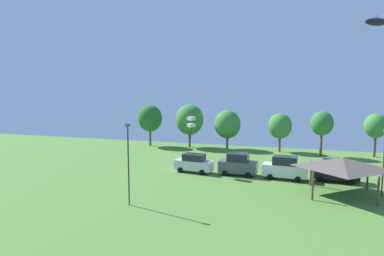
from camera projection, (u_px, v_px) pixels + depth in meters
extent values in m
cube|color=white|center=(191.00, 119.00, 40.14)|extent=(0.99, 0.98, 0.41)
cube|color=white|center=(191.00, 125.00, 40.24)|extent=(0.99, 0.98, 0.41)
cylinder|color=black|center=(187.00, 122.00, 39.96)|extent=(0.02, 0.02, 1.20)
cylinder|color=black|center=(193.00, 122.00, 39.76)|extent=(0.02, 0.02, 1.20)
cylinder|color=black|center=(189.00, 122.00, 40.62)|extent=(0.02, 0.02, 1.20)
cylinder|color=black|center=(195.00, 122.00, 40.42)|extent=(0.02, 0.02, 1.20)
cylinder|color=black|center=(191.00, 134.00, 40.36)|extent=(0.27, 0.17, 1.61)
ellipsoid|color=black|center=(377.00, 22.00, 31.48)|extent=(2.79, 2.75, 0.91)
cube|color=purple|center=(377.00, 20.00, 31.45)|extent=(0.14, 0.14, 0.90)
pyramid|color=red|center=(238.00, 2.00, 13.63)|extent=(3.51, 3.61, 0.09)
cube|color=silver|center=(194.00, 165.00, 40.95)|extent=(4.69, 2.29, 1.12)
cube|color=#1E232D|center=(194.00, 157.00, 40.84)|extent=(2.66, 1.91, 0.79)
cylinder|color=black|center=(202.00, 172.00, 39.64)|extent=(0.66, 0.29, 0.64)
cylinder|color=black|center=(207.00, 169.00, 41.25)|extent=(0.66, 0.29, 0.64)
cylinder|color=black|center=(180.00, 170.00, 40.77)|extent=(0.66, 0.29, 0.64)
cylinder|color=black|center=(186.00, 167.00, 42.38)|extent=(0.66, 0.29, 0.64)
cube|color=#4C5156|center=(238.00, 167.00, 39.62)|extent=(4.40, 1.95, 1.32)
cube|color=#1E232D|center=(238.00, 157.00, 39.49)|extent=(2.43, 1.76, 0.92)
cylinder|color=black|center=(248.00, 175.00, 38.39)|extent=(0.64, 0.23, 0.64)
cylinder|color=black|center=(251.00, 171.00, 40.15)|extent=(0.64, 0.23, 0.64)
cylinder|color=black|center=(225.00, 173.00, 39.24)|extent=(0.64, 0.23, 0.64)
cylinder|color=black|center=(228.00, 170.00, 41.00)|extent=(0.64, 0.23, 0.64)
cube|color=silver|center=(285.00, 170.00, 37.84)|extent=(4.87, 2.05, 1.32)
cube|color=#1E232D|center=(285.00, 160.00, 37.71)|extent=(2.73, 1.76, 0.92)
cylinder|color=black|center=(298.00, 179.00, 36.59)|extent=(0.65, 0.26, 0.64)
cylinder|color=black|center=(299.00, 176.00, 38.19)|extent=(0.65, 0.26, 0.64)
cylinder|color=black|center=(270.00, 177.00, 37.65)|extent=(0.65, 0.26, 0.64)
cylinder|color=black|center=(272.00, 173.00, 39.25)|extent=(0.65, 0.26, 0.64)
cube|color=black|center=(335.00, 173.00, 36.93)|extent=(4.81, 1.95, 1.21)
cube|color=#1E232D|center=(336.00, 164.00, 36.81)|extent=(2.67, 1.73, 0.85)
cylinder|color=black|center=(351.00, 182.00, 35.69)|extent=(0.65, 0.25, 0.64)
cylinder|color=black|center=(349.00, 178.00, 37.34)|extent=(0.65, 0.25, 0.64)
cylinder|color=black|center=(321.00, 179.00, 36.66)|extent=(0.65, 0.25, 0.64)
cylinder|color=black|center=(320.00, 175.00, 38.31)|extent=(0.65, 0.25, 0.64)
cylinder|color=brown|center=(313.00, 186.00, 30.72)|extent=(0.20, 0.20, 2.60)
cylinder|color=brown|center=(378.00, 191.00, 29.17)|extent=(0.20, 0.20, 2.60)
cylinder|color=brown|center=(311.00, 173.00, 35.23)|extent=(0.20, 0.20, 2.60)
cylinder|color=brown|center=(368.00, 177.00, 33.68)|extent=(0.20, 0.20, 2.60)
pyramid|color=#564C47|center=(342.00, 163.00, 31.99)|extent=(6.84, 6.14, 1.00)
cylinder|color=#2D2D33|center=(384.00, 164.00, 31.72)|extent=(0.12, 0.12, 6.05)
cylinder|color=#2D2D33|center=(128.00, 166.00, 29.15)|extent=(0.12, 0.12, 6.83)
cube|color=#4C4C51|center=(128.00, 125.00, 28.74)|extent=(0.36, 0.20, 0.24)
cylinder|color=brown|center=(150.00, 137.00, 59.57)|extent=(0.36, 0.36, 3.27)
ellipsoid|color=#286628|center=(150.00, 118.00, 59.19)|extent=(4.21, 4.21, 4.63)
cylinder|color=brown|center=(190.00, 139.00, 58.27)|extent=(0.36, 0.36, 2.97)
ellipsoid|color=#3D7F38|center=(190.00, 120.00, 57.89)|extent=(4.72, 4.72, 5.19)
cylinder|color=brown|center=(227.00, 141.00, 56.65)|extent=(0.36, 0.36, 2.50)
ellipsoid|color=#3D7F38|center=(227.00, 124.00, 56.32)|extent=(4.28, 4.28, 4.71)
cylinder|color=brown|center=(280.00, 143.00, 54.18)|extent=(0.36, 0.36, 2.73)
ellipsoid|color=#3D7F38|center=(280.00, 126.00, 53.86)|extent=(3.65, 3.65, 4.01)
cylinder|color=brown|center=(321.00, 144.00, 50.64)|extent=(0.36, 0.36, 3.65)
ellipsoid|color=#337533|center=(322.00, 123.00, 50.29)|extent=(3.27, 3.27, 3.60)
cylinder|color=brown|center=(375.00, 146.00, 49.86)|extent=(0.36, 0.36, 3.38)
ellipsoid|color=#3D7F38|center=(376.00, 126.00, 49.52)|extent=(3.24, 3.24, 3.57)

